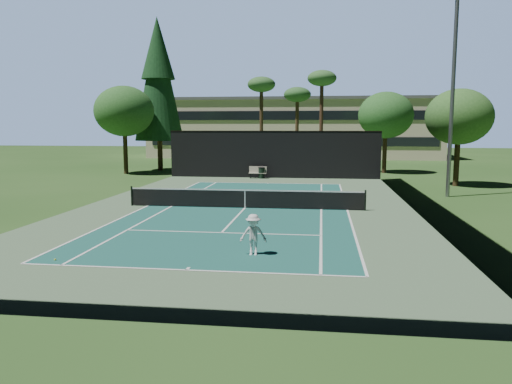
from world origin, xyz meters
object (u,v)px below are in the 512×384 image
(tennis_net, at_px, (245,198))
(tennis_ball_b, at_px, (210,202))
(player, at_px, (253,235))
(tennis_ball_d, at_px, (173,194))
(tennis_ball_c, at_px, (272,201))
(tennis_ball_a, at_px, (55,260))
(park_bench, at_px, (258,172))
(trash_bin, at_px, (262,173))

(tennis_net, relative_size, tennis_ball_b, 179.92)
(player, height_order, tennis_ball_d, player)
(tennis_ball_b, relative_size, tennis_ball_d, 1.05)
(tennis_net, bearing_deg, tennis_ball_c, 63.68)
(tennis_ball_d, bearing_deg, tennis_ball_a, -86.77)
(tennis_ball_c, xyz_separation_m, tennis_ball_d, (-6.79, 2.46, 0.00))
(tennis_net, height_order, park_bench, tennis_net)
(tennis_ball_b, bearing_deg, park_bench, 85.80)
(player, relative_size, tennis_ball_a, 19.79)
(tennis_ball_b, height_order, tennis_ball_c, tennis_ball_b)
(player, xyz_separation_m, trash_bin, (-2.75, 25.23, -0.24))
(player, xyz_separation_m, tennis_ball_c, (-0.56, 12.29, -0.69))
(tennis_ball_d, height_order, trash_bin, trash_bin)
(tennis_net, bearing_deg, park_bench, 94.72)
(tennis_ball_c, distance_m, tennis_ball_d, 7.22)
(player, height_order, tennis_ball_b, player)
(player, xyz_separation_m, tennis_ball_a, (-6.42, -1.57, -0.68))
(tennis_net, xyz_separation_m, tennis_ball_a, (-4.62, -11.35, -0.52))
(tennis_ball_b, xyz_separation_m, tennis_ball_d, (-3.24, 3.34, -0.00))
(tennis_net, height_order, tennis_ball_c, tennis_net)
(trash_bin, bearing_deg, tennis_ball_a, -97.81)
(tennis_ball_d, relative_size, trash_bin, 0.07)
(trash_bin, bearing_deg, park_bench, 169.97)
(tennis_ball_c, height_order, tennis_ball_d, tennis_ball_d)
(player, height_order, tennis_ball_a, player)
(player, bearing_deg, park_bench, 94.51)
(tennis_net, bearing_deg, tennis_ball_b, 144.71)
(tennis_ball_b, bearing_deg, tennis_ball_d, 134.15)
(tennis_ball_d, bearing_deg, park_bench, 67.99)
(tennis_net, distance_m, park_bench, 15.57)
(tennis_ball_a, height_order, tennis_ball_d, tennis_ball_a)
(tennis_ball_b, bearing_deg, tennis_ball_a, -100.15)
(tennis_ball_a, relative_size, trash_bin, 0.08)
(tennis_ball_a, distance_m, trash_bin, 27.06)
(tennis_ball_a, xyz_separation_m, park_bench, (3.34, 26.86, 0.51))
(tennis_ball_c, distance_m, trash_bin, 13.14)
(tennis_net, height_order, trash_bin, tennis_net)
(park_bench, bearing_deg, trash_bin, -10.03)
(tennis_ball_b, distance_m, trash_bin, 13.90)
(tennis_ball_d, xyz_separation_m, trash_bin, (4.60, 10.49, 0.44))
(park_bench, bearing_deg, tennis_ball_c, -79.03)
(tennis_ball_a, height_order, trash_bin, trash_bin)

